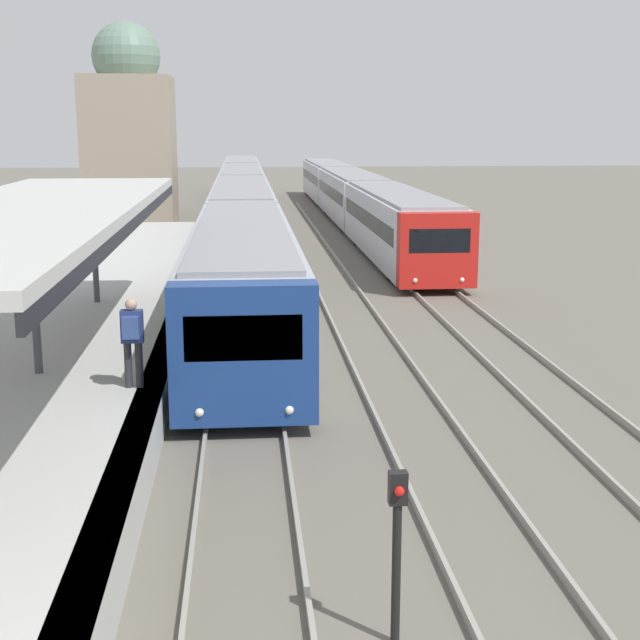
# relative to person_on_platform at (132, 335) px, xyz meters

# --- Properties ---
(platform_canopy) EXTENTS (4.00, 18.00, 3.25)m
(platform_canopy) POSITION_rel_person_on_platform_xyz_m (-1.93, 1.18, 2.13)
(platform_canopy) COLOR beige
(platform_canopy) RESTS_ON station_platform
(person_on_platform) EXTENTS (0.40, 0.40, 1.66)m
(person_on_platform) POSITION_rel_person_on_platform_xyz_m (0.00, 0.00, 0.00)
(person_on_platform) COLOR #2D2D33
(person_on_platform) RESTS_ON station_platform
(train_near) EXTENTS (2.70, 67.00, 2.96)m
(train_near) POSITION_rel_person_on_platform_xyz_m (2.01, 32.84, -0.20)
(train_near) COLOR navy
(train_near) RESTS_ON ground_plane
(train_far) EXTENTS (2.65, 47.03, 2.90)m
(train_far) POSITION_rel_person_on_platform_xyz_m (8.48, 36.21, -0.23)
(train_far) COLOR red
(train_far) RESTS_ON ground_plane
(signal_post_near) EXTENTS (0.20, 0.21, 2.00)m
(signal_post_near) POSITION_rel_person_on_platform_xyz_m (3.63, -7.26, -0.61)
(signal_post_near) COLOR black
(signal_post_near) RESTS_ON ground_plane
(distant_domed_building) EXTENTS (4.95, 4.95, 11.27)m
(distant_domed_building) POSITION_rel_person_on_platform_xyz_m (-4.29, 36.47, 3.42)
(distant_domed_building) COLOR gray
(distant_domed_building) RESTS_ON ground_plane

